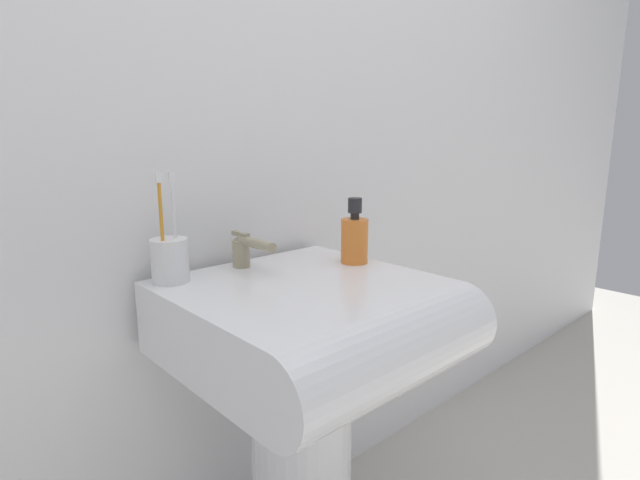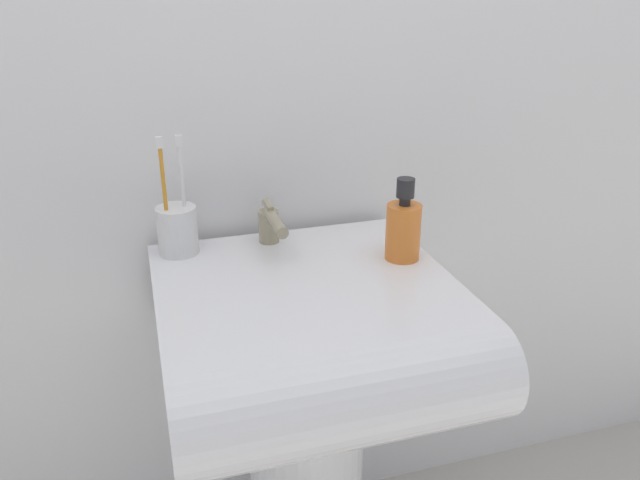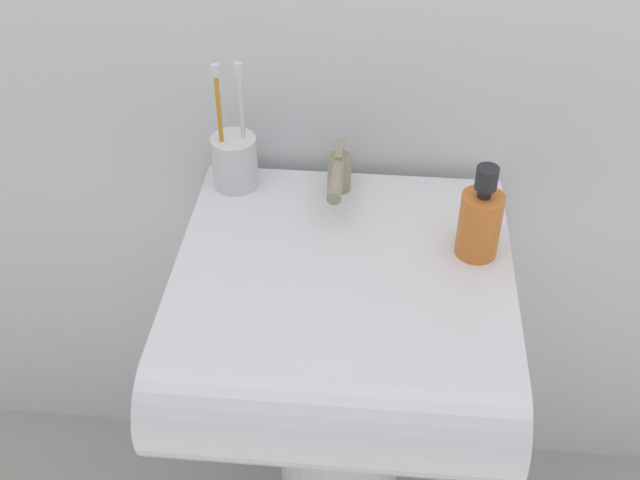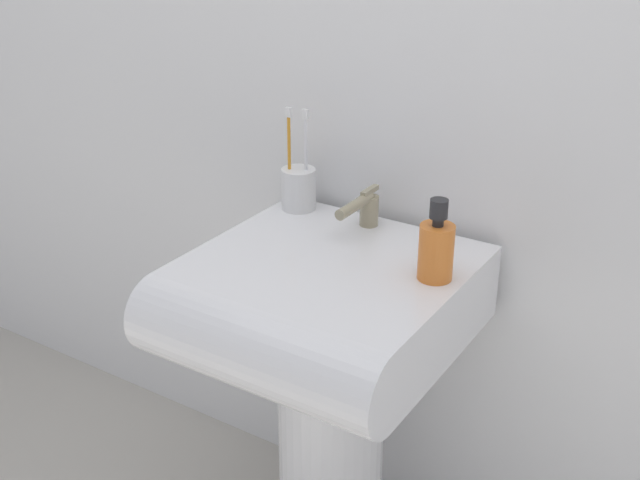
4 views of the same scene
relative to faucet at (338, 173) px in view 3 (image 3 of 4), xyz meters
name	(u,v)px [view 3 (image 3 of 4)]	position (x,y,z in m)	size (l,w,h in m)	color
sink_pedestal	(340,444)	(0.02, -0.16, -0.49)	(0.22, 0.22, 0.59)	white
sink_basin	(341,322)	(0.02, -0.21, -0.12)	(0.50, 0.53, 0.15)	white
faucet	(338,173)	(0.00, 0.00, 0.00)	(0.04, 0.15, 0.08)	tan
toothbrush_cup	(235,160)	(-0.17, 0.02, 0.00)	(0.07, 0.07, 0.22)	white
soap_bottle	(480,221)	(0.22, -0.12, 0.01)	(0.06, 0.06, 0.15)	orange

